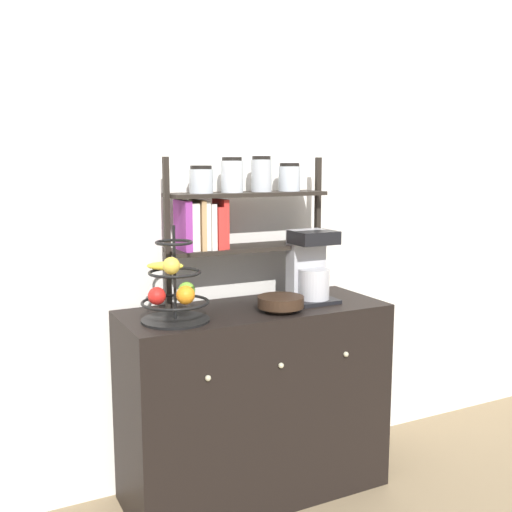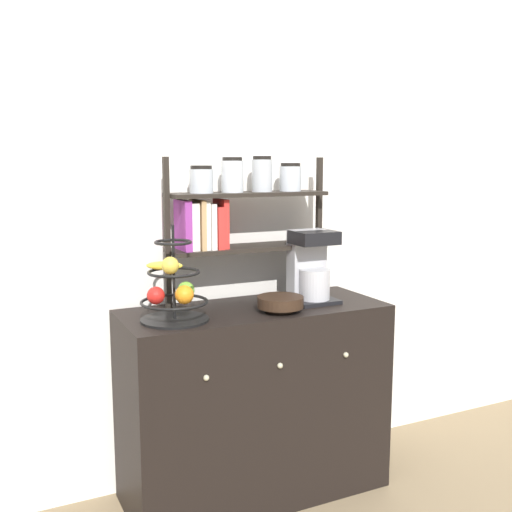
{
  "view_description": "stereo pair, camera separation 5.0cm",
  "coord_description": "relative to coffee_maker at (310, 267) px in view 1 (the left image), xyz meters",
  "views": [
    {
      "loc": [
        -1.17,
        -2.09,
        1.52
      ],
      "look_at": [
        0.01,
        0.24,
        1.11
      ],
      "focal_mm": 42.0,
      "sensor_mm": 36.0,
      "label": 1
    },
    {
      "loc": [
        -1.13,
        -2.11,
        1.52
      ],
      "look_at": [
        0.01,
        0.24,
        1.11
      ],
      "focal_mm": 42.0,
      "sensor_mm": 36.0,
      "label": 2
    }
  ],
  "objects": [
    {
      "name": "sideboard",
      "position": [
        -0.29,
        0.0,
        -0.6
      ],
      "size": [
        1.19,
        0.5,
        0.88
      ],
      "color": "black",
      "rests_on": "ground_plane"
    },
    {
      "name": "coffee_maker",
      "position": [
        0.0,
        0.0,
        0.0
      ],
      "size": [
        0.2,
        0.2,
        0.33
      ],
      "color": "black",
      "rests_on": "sideboard"
    },
    {
      "name": "wall_back",
      "position": [
        -0.29,
        0.29,
        0.26
      ],
      "size": [
        7.0,
        0.05,
        2.6
      ],
      "primitive_type": "cube",
      "color": "silver",
      "rests_on": "ground_plane"
    },
    {
      "name": "wooden_bowl",
      "position": [
        -0.22,
        -0.11,
        -0.12
      ],
      "size": [
        0.2,
        0.2,
        0.07
      ],
      "color": "black",
      "rests_on": "sideboard"
    },
    {
      "name": "shelf_hutch",
      "position": [
        -0.34,
        0.13,
        0.27
      ],
      "size": [
        0.79,
        0.2,
        0.67
      ],
      "color": "black",
      "rests_on": "sideboard"
    },
    {
      "name": "fruit_stand",
      "position": [
        -0.68,
        -0.06,
        -0.03
      ],
      "size": [
        0.28,
        0.28,
        0.39
      ],
      "color": "black",
      "rests_on": "sideboard"
    }
  ]
}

